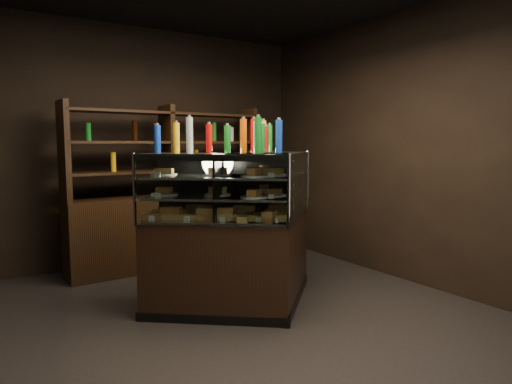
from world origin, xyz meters
The scene contains 7 objects.
ground centered at (0.00, 0.00, 0.00)m, with size 5.00×5.00×0.00m, color black.
room_shell centered at (0.00, 0.00, 1.94)m, with size 5.02×5.02×3.01m.
display_case centered at (0.53, 0.34, 0.49)m, with size 1.98×1.42×1.46m.
food_display centered at (0.53, 0.33, 1.06)m, with size 1.59×0.97×0.45m.
bottles_top centered at (0.53, 0.34, 1.59)m, with size 1.41×0.83×0.30m.
potted_conifer centered at (1.65, 1.35, 0.44)m, with size 0.36×0.36×0.78m.
back_shelving centered at (0.47, 2.05, 0.61)m, with size 2.47×0.53×2.00m.
Camera 1 is at (-1.63, -3.28, 1.53)m, focal length 32.00 mm.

